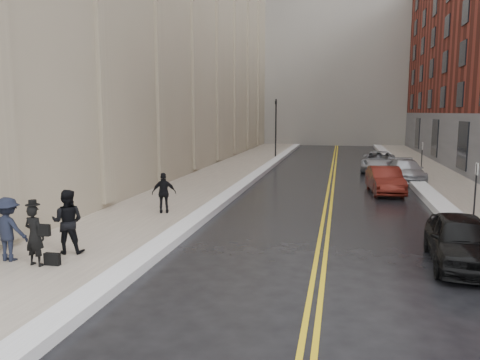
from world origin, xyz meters
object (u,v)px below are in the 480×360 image
at_px(car_black, 461,240).
at_px(car_maroon, 385,180).
at_px(car_silver_near, 406,171).
at_px(car_silver_far, 379,161).
at_px(pedestrian_main, 35,235).
at_px(pedestrian_a, 68,221).
at_px(pedestrian_c, 164,193).
at_px(pedestrian_b, 8,229).

bearing_deg(car_black, car_maroon, 98.58).
height_order(car_silver_near, car_silver_far, car_silver_far).
bearing_deg(pedestrian_main, pedestrian_a, -90.75).
bearing_deg(pedestrian_c, pedestrian_main, 63.82).
bearing_deg(car_maroon, pedestrian_main, -130.00).
distance_m(car_black, pedestrian_a, 10.74).
distance_m(car_maroon, pedestrian_c, 11.62).
xyz_separation_m(car_black, car_silver_far, (-0.60, 20.54, 0.00)).
height_order(car_silver_near, pedestrian_main, pedestrian_main).
height_order(car_black, pedestrian_main, pedestrian_main).
xyz_separation_m(car_maroon, pedestrian_main, (-9.85, -14.12, 0.27)).
xyz_separation_m(car_maroon, car_silver_near, (1.60, 4.60, -0.04)).
bearing_deg(car_silver_far, pedestrian_b, -111.00).
height_order(car_black, car_silver_far, car_silver_far).
relative_size(car_silver_near, pedestrian_c, 2.75).
bearing_deg(pedestrian_main, car_silver_near, -111.97).
relative_size(car_silver_near, car_silver_far, 0.88).
height_order(car_silver_near, pedestrian_b, pedestrian_b).
relative_size(car_black, pedestrian_a, 2.23).
xyz_separation_m(pedestrian_main, pedestrian_a, (0.21, 1.16, 0.11)).
bearing_deg(pedestrian_c, pedestrian_b, 55.55).
xyz_separation_m(car_black, pedestrian_b, (-11.77, -2.57, 0.32)).
bearing_deg(pedestrian_b, pedestrian_c, -101.97).
distance_m(car_silver_near, pedestrian_main, 21.94).
xyz_separation_m(car_black, pedestrian_c, (-9.92, 3.91, 0.26)).
height_order(pedestrian_main, pedestrian_b, pedestrian_b).
distance_m(car_black, pedestrian_b, 12.05).
bearing_deg(car_black, pedestrian_a, -167.59).
distance_m(car_black, pedestrian_main, 11.18).
bearing_deg(pedestrian_b, car_silver_far, -111.86).
relative_size(car_maroon, pedestrian_c, 2.57).
distance_m(car_silver_far, pedestrian_c, 19.06).
distance_m(car_maroon, pedestrian_a, 16.15).
relative_size(pedestrian_main, pedestrian_a, 0.88).
bearing_deg(pedestrian_main, car_black, -156.02).
height_order(car_black, car_silver_near, car_black).
bearing_deg(car_black, pedestrian_c, 162.14).
bearing_deg(car_maroon, pedestrian_b, -132.96).
distance_m(car_silver_near, pedestrian_b, 22.26).
bearing_deg(car_black, car_silver_far, 95.34).
bearing_deg(pedestrian_a, car_black, 174.97).
height_order(car_black, car_maroon, car_black).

